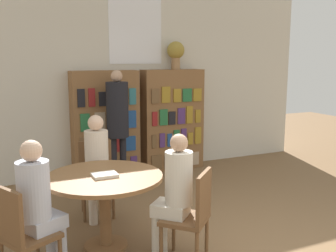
{
  "coord_description": "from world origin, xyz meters",
  "views": [
    {
      "loc": [
        -2.23,
        -2.36,
        1.92
      ],
      "look_at": [
        -0.2,
        2.09,
        1.05
      ],
      "focal_mm": 42.0,
      "sensor_mm": 36.0,
      "label": 1
    }
  ],
  "objects_px": {
    "bookshelf_left": "(106,125)",
    "chair_left_side": "(96,174)",
    "reading_table": "(104,188)",
    "seated_reader_back": "(39,201)",
    "bookshelf_right": "(172,120)",
    "flower_vase": "(176,52)",
    "seated_reader_right": "(174,190)",
    "chair_near_camera": "(21,231)",
    "librarian_standing": "(118,115)",
    "seated_reader_left": "(97,161)",
    "chair_far_side": "(193,213)"
  },
  "relations": [
    {
      "from": "seated_reader_left",
      "to": "bookshelf_right",
      "type": "bearing_deg",
      "value": -128.15
    },
    {
      "from": "flower_vase",
      "to": "librarian_standing",
      "type": "xyz_separation_m",
      "value": [
        -1.19,
        -0.51,
        -0.92
      ]
    },
    {
      "from": "chair_left_side",
      "to": "librarian_standing",
      "type": "relative_size",
      "value": 0.52
    },
    {
      "from": "reading_table",
      "to": "chair_left_side",
      "type": "relative_size",
      "value": 1.3
    },
    {
      "from": "flower_vase",
      "to": "reading_table",
      "type": "xyz_separation_m",
      "value": [
        -1.9,
        -2.33,
        -1.36
      ]
    },
    {
      "from": "bookshelf_left",
      "to": "chair_left_side",
      "type": "xyz_separation_m",
      "value": [
        -0.52,
        -1.42,
        -0.35
      ]
    },
    {
      "from": "reading_table",
      "to": "seated_reader_back",
      "type": "relative_size",
      "value": 0.94
    },
    {
      "from": "bookshelf_right",
      "to": "librarian_standing",
      "type": "xyz_separation_m",
      "value": [
        -1.13,
        -0.5,
        0.22
      ]
    },
    {
      "from": "reading_table",
      "to": "seated_reader_back",
      "type": "distance_m",
      "value": 0.75
    },
    {
      "from": "librarian_standing",
      "to": "bookshelf_right",
      "type": "bearing_deg",
      "value": 23.98
    },
    {
      "from": "bookshelf_right",
      "to": "chair_near_camera",
      "type": "distance_m",
      "value": 3.84
    },
    {
      "from": "seated_reader_back",
      "to": "librarian_standing",
      "type": "bearing_deg",
      "value": 120.63
    },
    {
      "from": "chair_left_side",
      "to": "chair_far_side",
      "type": "xyz_separation_m",
      "value": [
        0.51,
        -1.56,
        0.0
      ]
    },
    {
      "from": "librarian_standing",
      "to": "chair_near_camera",
      "type": "bearing_deg",
      "value": -124.36
    },
    {
      "from": "flower_vase",
      "to": "seated_reader_right",
      "type": "bearing_deg",
      "value": -115.78
    },
    {
      "from": "flower_vase",
      "to": "seated_reader_right",
      "type": "xyz_separation_m",
      "value": [
        -1.38,
        -2.86,
        -1.3
      ]
    },
    {
      "from": "bookshelf_right",
      "to": "flower_vase",
      "type": "height_order",
      "value": "flower_vase"
    },
    {
      "from": "bookshelf_left",
      "to": "chair_left_side",
      "type": "relative_size",
      "value": 1.9
    },
    {
      "from": "bookshelf_left",
      "to": "seated_reader_right",
      "type": "height_order",
      "value": "bookshelf_left"
    },
    {
      "from": "chair_near_camera",
      "to": "seated_reader_right",
      "type": "bearing_deg",
      "value": 58.56
    },
    {
      "from": "chair_near_camera",
      "to": "seated_reader_left",
      "type": "distance_m",
      "value": 1.5
    },
    {
      "from": "chair_left_side",
      "to": "librarian_standing",
      "type": "xyz_separation_m",
      "value": [
        0.57,
        0.92,
        0.57
      ]
    },
    {
      "from": "chair_far_side",
      "to": "seated_reader_back",
      "type": "height_order",
      "value": "seated_reader_back"
    },
    {
      "from": "bookshelf_left",
      "to": "seated_reader_right",
      "type": "xyz_separation_m",
      "value": [
        -0.14,
        -2.85,
        -0.15
      ]
    },
    {
      "from": "bookshelf_right",
      "to": "chair_far_side",
      "type": "relative_size",
      "value": 1.9
    },
    {
      "from": "bookshelf_right",
      "to": "reading_table",
      "type": "bearing_deg",
      "value": -128.32
    },
    {
      "from": "chair_left_side",
      "to": "seated_reader_right",
      "type": "relative_size",
      "value": 0.73
    },
    {
      "from": "bookshelf_left",
      "to": "seated_reader_back",
      "type": "height_order",
      "value": "bookshelf_left"
    },
    {
      "from": "chair_far_side",
      "to": "chair_left_side",
      "type": "bearing_deg",
      "value": 63.0
    },
    {
      "from": "seated_reader_right",
      "to": "seated_reader_back",
      "type": "height_order",
      "value": "seated_reader_back"
    },
    {
      "from": "chair_left_side",
      "to": "chair_far_side",
      "type": "height_order",
      "value": "same"
    },
    {
      "from": "chair_near_camera",
      "to": "chair_far_side",
      "type": "xyz_separation_m",
      "value": [
        1.47,
        -0.24,
        0.0
      ]
    },
    {
      "from": "seated_reader_back",
      "to": "seated_reader_left",
      "type": "bearing_deg",
      "value": 117.02
    },
    {
      "from": "bookshelf_right",
      "to": "chair_far_side",
      "type": "distance_m",
      "value": 3.23
    },
    {
      "from": "bookshelf_left",
      "to": "chair_near_camera",
      "type": "height_order",
      "value": "bookshelf_left"
    },
    {
      "from": "bookshelf_left",
      "to": "librarian_standing",
      "type": "distance_m",
      "value": 0.55
    },
    {
      "from": "bookshelf_left",
      "to": "seated_reader_back",
      "type": "distance_m",
      "value": 2.98
    },
    {
      "from": "chair_far_side",
      "to": "flower_vase",
      "type": "bearing_deg",
      "value": 22.34
    },
    {
      "from": "reading_table",
      "to": "seated_reader_left",
      "type": "distance_m",
      "value": 0.75
    },
    {
      "from": "bookshelf_right",
      "to": "chair_near_camera",
      "type": "bearing_deg",
      "value": -134.11
    },
    {
      "from": "chair_near_camera",
      "to": "chair_left_side",
      "type": "distance_m",
      "value": 1.64
    },
    {
      "from": "flower_vase",
      "to": "seated_reader_back",
      "type": "bearing_deg",
      "value": -133.84
    },
    {
      "from": "seated_reader_left",
      "to": "librarian_standing",
      "type": "distance_m",
      "value": 1.29
    },
    {
      "from": "bookshelf_right",
      "to": "reading_table",
      "type": "distance_m",
      "value": 2.98
    },
    {
      "from": "flower_vase",
      "to": "chair_near_camera",
      "type": "relative_size",
      "value": 0.52
    },
    {
      "from": "reading_table",
      "to": "chair_near_camera",
      "type": "distance_m",
      "value": 0.93
    },
    {
      "from": "chair_near_camera",
      "to": "seated_reader_back",
      "type": "bearing_deg",
      "value": 90.0
    },
    {
      "from": "flower_vase",
      "to": "chair_left_side",
      "type": "xyz_separation_m",
      "value": [
        -1.76,
        -1.42,
        -1.49
      ]
    },
    {
      "from": "flower_vase",
      "to": "bookshelf_left",
      "type": "bearing_deg",
      "value": -179.77
    },
    {
      "from": "chair_far_side",
      "to": "librarian_standing",
      "type": "height_order",
      "value": "librarian_standing"
    }
  ]
}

